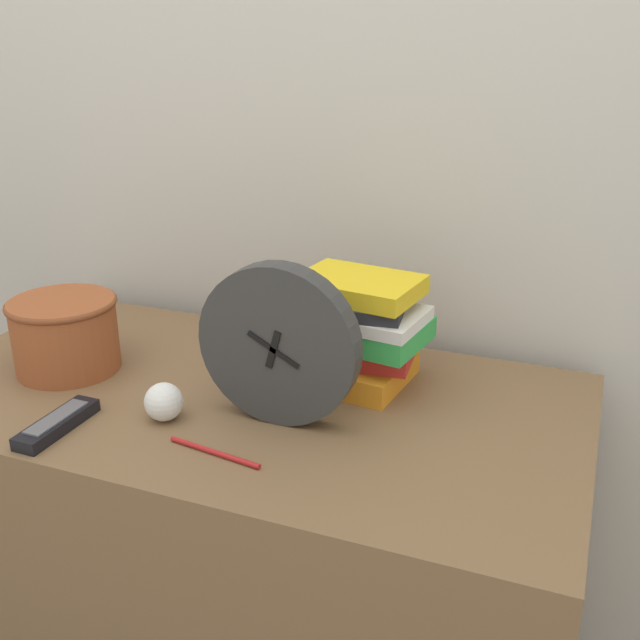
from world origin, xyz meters
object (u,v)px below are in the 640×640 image
(book_stack, at_px, (357,330))
(crumpled_paper_ball, at_px, (164,402))
(tv_remote, at_px, (57,423))
(basket, at_px, (65,332))
(desk_clock, at_px, (278,345))
(pen, at_px, (214,452))

(book_stack, xyz_separation_m, crumpled_paper_ball, (-0.23, -0.24, -0.06))
(book_stack, height_order, tv_remote, book_stack)
(book_stack, height_order, basket, book_stack)
(basket, xyz_separation_m, tv_remote, (0.13, -0.19, -0.06))
(desk_clock, bearing_deg, pen, -109.41)
(basket, distance_m, crumpled_paper_ball, 0.28)
(book_stack, bearing_deg, crumpled_paper_ball, -134.21)
(desk_clock, bearing_deg, crumpled_paper_ball, -159.11)
(book_stack, relative_size, tv_remote, 1.63)
(basket, relative_size, crumpled_paper_ball, 3.13)
(tv_remote, height_order, crumpled_paper_ball, crumpled_paper_ball)
(crumpled_paper_ball, xyz_separation_m, pen, (0.12, -0.06, -0.03))
(desk_clock, relative_size, pen, 1.64)
(basket, xyz_separation_m, crumpled_paper_ball, (0.26, -0.10, -0.04))
(book_stack, xyz_separation_m, pen, (-0.11, -0.30, -0.09))
(pen, bearing_deg, desk_clock, 70.59)
(basket, relative_size, pen, 1.22)
(crumpled_paper_ball, bearing_deg, tv_remote, -146.56)
(basket, height_order, crumpled_paper_ball, basket)
(desk_clock, height_order, basket, desk_clock)
(basket, height_order, pen, basket)
(pen, bearing_deg, crumpled_paper_ball, 152.52)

